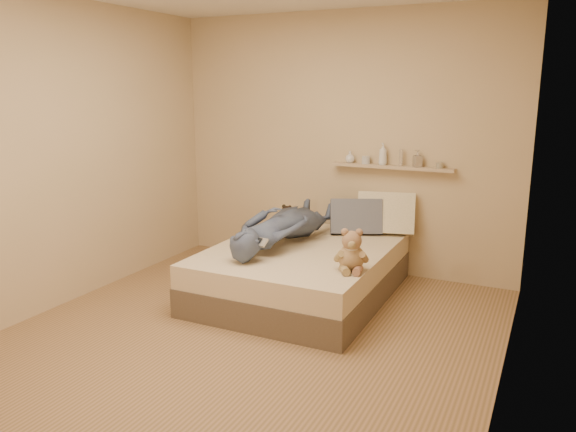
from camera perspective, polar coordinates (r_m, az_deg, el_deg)
The scene contains 10 objects.
room at distance 4.06m, azimuth -4.01°, elevation 5.03°, with size 3.80×3.80×3.80m.
bed at distance 5.12m, azimuth 1.37°, elevation -5.66°, with size 1.50×1.90×0.45m.
game_console at distance 4.63m, azimuth -3.21°, elevation -2.59°, with size 0.20×0.11×0.07m.
teddy_bear at distance 4.41m, azimuth 6.46°, elevation -3.80°, with size 0.27×0.28×0.35m.
dark_plush at distance 5.69m, azimuth -0.09°, elevation -0.25°, with size 0.16×0.16×0.25m.
pillow_cream at distance 5.58m, azimuth 9.93°, elevation 0.26°, with size 0.55×0.16×0.40m, color beige.
pillow_grey at distance 5.54m, azimuth 6.93°, elevation -0.07°, with size 0.50×0.14×0.34m, color slate.
person at distance 5.12m, azimuth -0.64°, elevation -0.93°, with size 0.55×1.50×0.36m, color #45556D.
wall_shelf at distance 5.58m, azimuth 10.50°, elevation 4.92°, with size 1.20×0.12×0.03m, color tan.
shelf_bottles at distance 5.59m, azimuth 9.64°, elevation 5.92°, with size 0.98×0.12×0.21m.
Camera 1 is at (2.00, -3.49, 1.86)m, focal length 35.00 mm.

